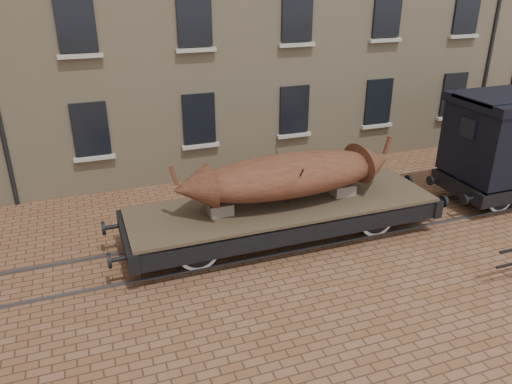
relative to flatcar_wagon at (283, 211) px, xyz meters
name	(u,v)px	position (x,y,z in m)	size (l,w,h in m)	color
ground	(331,230)	(1.50, 0.00, -0.87)	(90.00, 90.00, 0.00)	brown
rail_track	(331,229)	(1.50, 0.00, -0.84)	(30.00, 1.52, 0.06)	#59595E
flatcar_wagon	(283,211)	(0.00, 0.00, 0.00)	(9.29, 2.52, 1.40)	#443423
iron_boat	(288,175)	(0.13, 0.00, 1.01)	(6.24, 1.83, 1.51)	brown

